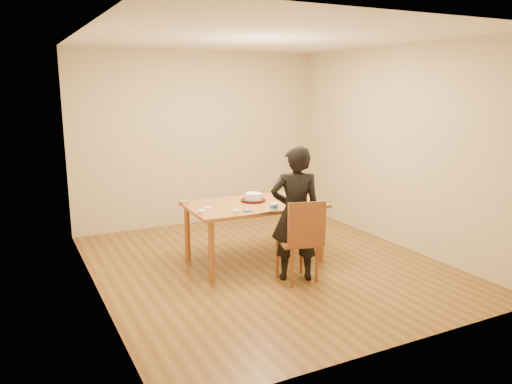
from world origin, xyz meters
name	(u,v)px	position (x,y,z in m)	size (l,w,h in m)	color
room_shell	(254,153)	(0.00, 0.34, 1.35)	(4.00, 4.50, 2.70)	brown
dining_table	(254,205)	(-0.08, 0.18, 0.73)	(1.64, 0.97, 0.04)	brown
dining_chair	(297,242)	(0.07, -0.59, 0.45)	(0.38, 0.38, 0.04)	brown
cake_plate	(253,200)	(-0.04, 0.28, 0.76)	(0.31, 0.31, 0.02)	red
cake	(253,197)	(-0.04, 0.28, 0.81)	(0.21, 0.21, 0.07)	white
frosting_dome	(253,193)	(-0.04, 0.28, 0.85)	(0.21, 0.21, 0.03)	white
frosting_tub	(274,206)	(-0.03, -0.23, 0.79)	(0.09, 0.09, 0.08)	white
frosting_lid	(247,211)	(-0.33, -0.15, 0.75)	(0.11, 0.11, 0.01)	#17269A
frosting_dollop	(247,210)	(-0.33, -0.15, 0.77)	(0.04, 0.04, 0.02)	white
ramekin_green	(236,211)	(-0.47, -0.16, 0.77)	(0.08, 0.08, 0.04)	white
ramekin_yellow	(208,209)	(-0.72, 0.09, 0.77)	(0.08, 0.08, 0.04)	white
ramekin_multi	(202,212)	(-0.83, -0.02, 0.77)	(0.09, 0.09, 0.04)	white
candy_box_pink	(185,203)	(-0.85, 0.53, 0.76)	(0.14, 0.07, 0.02)	#DC336A
candy_box_green	(185,201)	(-0.85, 0.54, 0.78)	(0.14, 0.07, 0.02)	green
spatula	(266,213)	(-0.17, -0.32, 0.75)	(0.17, 0.02, 0.01)	black
person	(296,213)	(0.07, -0.55, 0.77)	(0.56, 0.37, 1.54)	black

